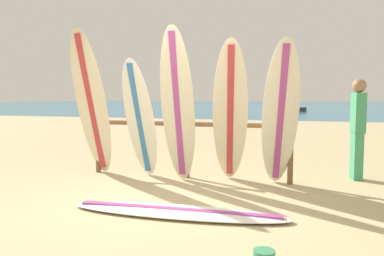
{
  "coord_description": "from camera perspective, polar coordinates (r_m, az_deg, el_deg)",
  "views": [
    {
      "loc": [
        1.85,
        -4.54,
        1.42
      ],
      "look_at": [
        -0.12,
        2.03,
        0.84
      ],
      "focal_mm": 35.81,
      "sensor_mm": 36.0,
      "label": 1
    }
  ],
  "objects": [
    {
      "name": "ocean_water",
      "position": [
        62.58,
        15.01,
        3.35
      ],
      "size": [
        120.0,
        80.0,
        0.01
      ],
      "primitive_type": "cube",
      "color": "#196B93",
      "rests_on": "ground"
    },
    {
      "name": "beachgoer_standing",
      "position": [
        7.01,
        23.47,
        0.46
      ],
      "size": [
        0.23,
        0.31,
        1.7
      ],
      "color": "#3F9966",
      "rests_on": "ground"
    },
    {
      "name": "surfboard_leaning_center",
      "position": [
        6.09,
        5.72,
        2.1
      ],
      "size": [
        0.76,
        1.15,
        2.27
      ],
      "color": "beige",
      "rests_on": "ground"
    },
    {
      "name": "small_boat_offshore",
      "position": [
        36.32,
        15.0,
        2.81
      ],
      "size": [
        2.14,
        2.54,
        0.71
      ],
      "color": "#333842",
      "rests_on": "ocean_water"
    },
    {
      "name": "surfboard_leaning_left",
      "position": [
        6.6,
        -7.76,
        1.32
      ],
      "size": [
        0.63,
        0.76,
        2.05
      ],
      "color": "white",
      "rests_on": "ground"
    },
    {
      "name": "surfboard_leaning_center_left",
      "position": [
        6.17,
        -2.15,
        3.31
      ],
      "size": [
        0.58,
        0.62,
        2.52
      ],
      "color": "beige",
      "rests_on": "ground"
    },
    {
      "name": "surfboard_leaning_far_left",
      "position": [
        6.89,
        -14.72,
        3.4
      ],
      "size": [
        0.61,
        0.96,
        2.54
      ],
      "color": "beige",
      "rests_on": "ground"
    },
    {
      "name": "surfboard_rack",
      "position": [
        6.61,
        -0.75,
        -1.22
      ],
      "size": [
        3.58,
        0.09,
        1.09
      ],
      "color": "brown",
      "rests_on": "ground"
    },
    {
      "name": "surfboard_leaning_center_right",
      "position": [
        5.91,
        13.02,
        1.77
      ],
      "size": [
        0.75,
        1.13,
        2.24
      ],
      "color": "silver",
      "rests_on": "ground"
    },
    {
      "name": "surfboard_lying_on_sand",
      "position": [
        4.7,
        -2.18,
        -12.34
      ],
      "size": [
        2.72,
        0.68,
        0.08
      ],
      "color": "white",
      "rests_on": "ground"
    },
    {
      "name": "ground_plane",
      "position": [
        5.1,
        -5.41,
        -11.39
      ],
      "size": [
        120.0,
        120.0,
        0.0
      ],
      "primitive_type": "plane",
      "color": "tan"
    }
  ]
}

